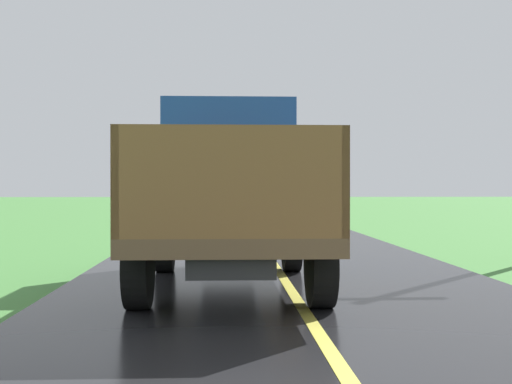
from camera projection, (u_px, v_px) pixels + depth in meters
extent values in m
cube|color=#2D2D30|center=(229.00, 244.00, 9.33)|extent=(0.90, 5.51, 0.24)
cube|color=brown|center=(229.00, 230.00, 9.33)|extent=(2.30, 5.80, 0.20)
cube|color=#1E479E|center=(228.00, 160.00, 11.27)|extent=(2.10, 1.90, 1.90)
cube|color=black|center=(228.00, 144.00, 12.22)|extent=(1.78, 0.02, 0.76)
cube|color=brown|center=(140.00, 183.00, 8.30)|extent=(0.08, 3.85, 1.10)
cube|color=brown|center=(318.00, 183.00, 8.40)|extent=(0.08, 3.85, 1.10)
cube|color=brown|center=(231.00, 182.00, 6.46)|extent=(2.30, 0.08, 1.10)
cube|color=brown|center=(229.00, 184.00, 10.23)|extent=(2.30, 0.08, 1.10)
cylinder|color=black|center=(165.00, 241.00, 11.07)|extent=(0.28, 1.00, 1.00)
cylinder|color=black|center=(291.00, 241.00, 11.17)|extent=(0.28, 1.00, 1.00)
cylinder|color=black|center=(139.00, 265.00, 7.69)|extent=(0.28, 1.00, 1.00)
cylinder|color=black|center=(320.00, 264.00, 7.78)|extent=(0.28, 1.00, 1.00)
ellipsoid|color=#B4C224|center=(247.00, 216.00, 7.31)|extent=(0.40, 0.48, 0.44)
ellipsoid|color=#B0CF2E|center=(225.00, 186.00, 7.45)|extent=(0.56, 0.54, 0.43)
ellipsoid|color=#B9CF1C|center=(157.00, 188.00, 8.05)|extent=(0.48, 0.53, 0.43)
ellipsoid|color=#A6D328|center=(206.00, 189.00, 8.00)|extent=(0.58, 0.60, 0.37)
ellipsoid|color=#A9C92F|center=(217.00, 158.00, 8.36)|extent=(0.49, 0.60, 0.38)
ellipsoid|color=#B4D332|center=(242.00, 189.00, 9.73)|extent=(0.45, 0.53, 0.39)
ellipsoid|color=#A9BB26|center=(213.00, 208.00, 9.53)|extent=(0.58, 0.68, 0.44)
ellipsoid|color=#ACC330|center=(268.00, 215.00, 8.40)|extent=(0.43, 0.40, 0.44)
ellipsoid|color=#A7CE30|center=(213.00, 185.00, 7.85)|extent=(0.58, 0.63, 0.42)
ellipsoid|color=#A9CF1E|center=(167.00, 214.00, 8.59)|extent=(0.55, 0.58, 0.44)
ellipsoid|color=gold|center=(174.00, 214.00, 8.56)|extent=(0.43, 0.50, 0.43)
ellipsoid|color=#A5D126|center=(221.00, 218.00, 6.73)|extent=(0.50, 0.48, 0.37)
ellipsoid|color=#B5D122|center=(233.00, 219.00, 7.17)|extent=(0.55, 0.60, 0.40)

